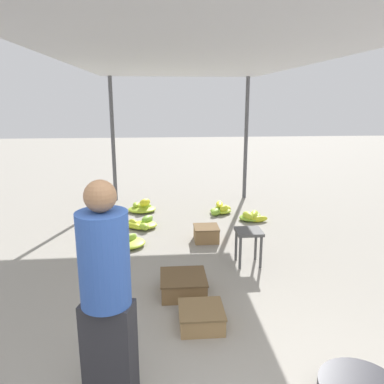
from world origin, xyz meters
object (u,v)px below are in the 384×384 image
vendor_foreground (106,292)px  banana_pile_left_1 (142,224)px  stool (249,237)px  crate_far (206,234)px  banana_pile_left_0 (125,242)px  banana_pile_right_0 (253,217)px  banana_pile_right_1 (220,209)px  crate_mid (201,317)px  crate_near (183,285)px  banana_pile_left_2 (142,208)px

vendor_foreground → banana_pile_left_1: bearing=89.3°
stool → vendor_foreground: bearing=-125.0°
vendor_foreground → crate_far: 3.32m
banana_pile_left_0 → banana_pile_right_0: size_ratio=1.14×
vendor_foreground → banana_pile_right_0: (2.03, 3.97, -0.78)m
banana_pile_right_1 → crate_mid: bearing=-101.7°
banana_pile_left_1 → banana_pile_right_1: size_ratio=1.09×
crate_mid → stool: bearing=60.4°
banana_pile_right_0 → crate_near: size_ratio=0.99×
vendor_foreground → banana_pile_left_2: vendor_foreground is taller
banana_pile_left_2 → banana_pile_right_0: size_ratio=1.16×
crate_mid → crate_far: size_ratio=1.15×
vendor_foreground → banana_pile_left_0: vendor_foreground is taller
banana_pile_left_1 → crate_mid: size_ratio=1.43×
banana_pile_left_0 → crate_far: bearing=5.1°
banana_pile_right_1 → crate_far: 1.48m
banana_pile_left_2 → crate_mid: banana_pile_left_2 is taller
banana_pile_left_2 → vendor_foreground: bearing=-90.0°
banana_pile_right_0 → banana_pile_left_2: bearing=159.7°
vendor_foreground → stool: 2.70m
banana_pile_right_1 → stool: bearing=-89.6°
crate_near → crate_far: (0.45, 1.60, 0.01)m
vendor_foreground → banana_pile_right_1: bearing=71.3°
stool → crate_far: (-0.46, 0.88, -0.26)m
banana_pile_left_0 → crate_near: (0.80, -1.48, 0.05)m
vendor_foreground → banana_pile_left_2: bearing=90.0°
banana_pile_left_0 → crate_near: 1.69m
banana_pile_left_0 → crate_mid: 2.32m
vendor_foreground → banana_pile_left_1: size_ratio=2.64×
stool → crate_near: 1.19m
vendor_foreground → crate_far: size_ratio=4.33×
crate_mid → banana_pile_right_1: bearing=78.3°
stool → banana_pile_right_0: (0.50, 1.80, -0.30)m
banana_pile_left_2 → crate_near: banana_pile_left_2 is taller
banana_pile_right_1 → crate_mid: 3.73m
banana_pile_left_0 → crate_near: crate_near is taller
stool → banana_pile_left_2: bearing=121.0°
stool → banana_pile_left_1: size_ratio=0.76×
banana_pile_right_0 → crate_near: bearing=-119.3°
stool → crate_mid: size_ratio=1.09×
banana_pile_right_0 → crate_near: 2.88m
banana_pile_left_0 → banana_pile_left_1: banana_pile_left_1 is taller
crate_near → crate_far: size_ratio=1.36×
vendor_foreground → banana_pile_left_0: 3.06m
banana_pile_right_0 → crate_mid: 3.40m
crate_near → banana_pile_left_0: bearing=118.2°
vendor_foreground → crate_near: bearing=67.0°
stool → crate_far: stool is taller
stool → banana_pile_left_0: size_ratio=0.82×
banana_pile_left_2 → crate_near: bearing=-79.2°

